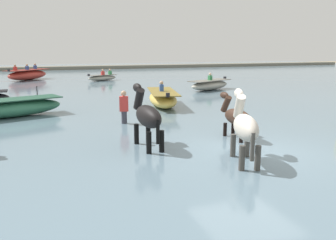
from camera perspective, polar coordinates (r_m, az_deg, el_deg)
The scene contains 13 objects.
ground_plane at distance 9.85m, azimuth 12.61°, elevation -7.24°, with size 120.00×120.00×0.00m, color gray.
water_surface at distance 18.81m, azimuth -3.47°, elevation 2.65°, with size 90.00×90.00×0.43m, color slate.
horse_lead_black at distance 9.65m, azimuth -3.38°, elevation 0.37°, with size 0.61×1.95×2.13m.
horse_trailing_pinto at distance 8.56m, azimuth 12.35°, elevation -1.40°, with size 0.95×1.94×2.11m.
horse_flank_dark_bay at distance 10.84m, azimuth 11.00°, elevation 0.28°, with size 0.52×1.63×1.77m.
boat_near_port at distance 16.65m, azimuth -0.86°, elevation 3.50°, with size 1.94×3.89×1.20m.
boat_distant_west at distance 30.32m, azimuth -10.59°, elevation 6.78°, with size 2.73×1.74×0.96m.
boat_distant_east at distance 32.82m, azimuth -21.81°, elevation 6.84°, with size 3.90×4.15×1.36m.
boat_mid_outer at distance 23.29m, azimuth 6.80°, elevation 5.66°, with size 3.57×2.50×1.13m.
boat_far_offshore at distance 15.35m, azimuth -23.79°, elevation 1.80°, with size 4.03×2.47×0.86m.
person_onlooker_right at distance 12.89m, azimuth -7.14°, elevation 1.38°, with size 0.36×0.26×1.63m.
channel_buoy at distance 18.12m, azimuth -20.37°, elevation 2.94°, with size 0.40×0.40×0.92m.
far_shoreline at distance 47.67m, azimuth -13.18°, elevation 8.05°, with size 80.00×2.40×0.84m, color #706B5B.
Camera 1 is at (-4.99, -7.90, 3.14)m, focal length 37.59 mm.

